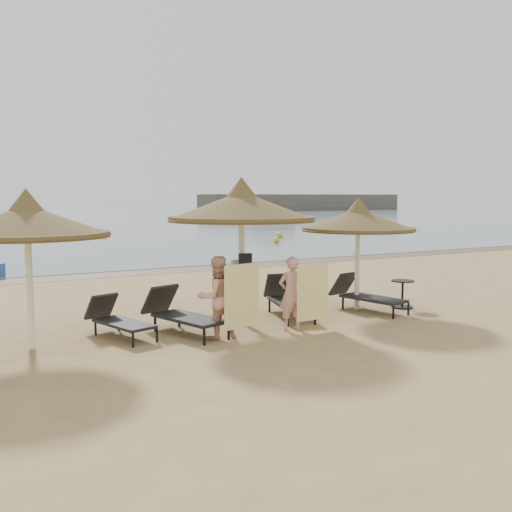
{
  "coord_description": "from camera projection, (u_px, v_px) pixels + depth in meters",
  "views": [
    {
      "loc": [
        -5.55,
        -9.79,
        2.65
      ],
      "look_at": [
        0.61,
        1.2,
        1.33
      ],
      "focal_mm": 40.0,
      "sensor_mm": 36.0,
      "label": 1
    }
  ],
  "objects": [
    {
      "name": "ground",
      "position": [
        259.0,
        328.0,
        11.47
      ],
      "size": [
        160.0,
        160.0,
        0.0
      ],
      "primitive_type": "plane",
      "color": "tan",
      "rests_on": "ground"
    },
    {
      "name": "wet_sand_strip",
      "position": [
        124.0,
        273.0,
        19.62
      ],
      "size": [
        200.0,
        1.6,
        0.01
      ],
      "primitive_type": "cube",
      "color": "brown",
      "rests_on": "ground"
    },
    {
      "name": "palapa_left",
      "position": [
        27.0,
        222.0,
        9.7
      ],
      "size": [
        2.81,
        2.81,
        2.79
      ],
      "rotation": [
        0.0,
        0.0,
        0.08
      ],
      "color": "white",
      "rests_on": "ground"
    },
    {
      "name": "palapa_center",
      "position": [
        241.0,
        207.0,
        11.73
      ],
      "size": [
        3.07,
        3.07,
        3.05
      ],
      "rotation": [
        0.0,
        0.0,
        -0.08
      ],
      "color": "white",
      "rests_on": "ground"
    },
    {
      "name": "palapa_right",
      "position": [
        358.0,
        220.0,
        13.23
      ],
      "size": [
        2.65,
        2.65,
        2.63
      ],
      "rotation": [
        0.0,
        0.0,
        0.0
      ],
      "color": "white",
      "rests_on": "ground"
    },
    {
      "name": "lounger_far_left",
      "position": [
        117.0,
        318.0,
        10.81
      ],
      "size": [
        1.01,
        1.78,
        0.76
      ],
      "rotation": [
        0.0,
        0.0,
        0.28
      ],
      "color": "black",
      "rests_on": "ground"
    },
    {
      "name": "lounger_near_left",
      "position": [
        180.0,
        313.0,
        11.07
      ],
      "size": [
        1.17,
        2.07,
        0.88
      ],
      "rotation": [
        0.0,
        0.0,
        0.28
      ],
      "color": "black",
      "rests_on": "ground"
    },
    {
      "name": "lounger_near_right",
      "position": [
        287.0,
        298.0,
        12.72
      ],
      "size": [
        1.15,
        2.06,
        0.88
      ],
      "rotation": [
        0.0,
        0.0,
        -0.28
      ],
      "color": "black",
      "rests_on": "ground"
    },
    {
      "name": "lounger_far_right",
      "position": [
        364.0,
        294.0,
        13.26
      ],
      "size": [
        1.0,
        1.97,
        0.84
      ],
      "rotation": [
        0.0,
        0.0,
        0.21
      ],
      "color": "black",
      "rests_on": "ground"
    },
    {
      "name": "side_table",
      "position": [
        402.0,
        295.0,
        13.58
      ],
      "size": [
        0.55,
        0.55,
        0.66
      ],
      "rotation": [
        0.0,
        0.0,
        0.2
      ],
      "color": "black",
      "rests_on": "ground"
    },
    {
      "name": "person_left",
      "position": [
        217.0,
        291.0,
        10.6
      ],
      "size": [
        0.83,
        0.54,
        1.8
      ],
      "primitive_type": "imported",
      "rotation": [
        0.0,
        0.0,
        3.15
      ],
      "color": "#E2A390",
      "rests_on": "ground"
    },
    {
      "name": "person_right",
      "position": [
        291.0,
        288.0,
        11.25
      ],
      "size": [
        0.82,
        0.57,
        1.71
      ],
      "primitive_type": "imported",
      "rotation": [
        0.0,
        0.0,
        3.07
      ],
      "color": "#E2A390",
      "rests_on": "ground"
    },
    {
      "name": "towel_left",
      "position": [
        242.0,
        296.0,
        10.48
      ],
      "size": [
        0.83,
        0.22,
        1.19
      ],
      "rotation": [
        0.0,
        0.0,
        0.23
      ],
      "color": "yellow",
      "rests_on": "ground"
    },
    {
      "name": "towel_right",
      "position": [
        313.0,
        292.0,
        11.21
      ],
      "size": [
        0.79,
        0.1,
        1.11
      ],
      "rotation": [
        0.0,
        0.0,
        0.1
      ],
      "color": "yellow",
      "rests_on": "ground"
    },
    {
      "name": "bag_patterned",
      "position": [
        238.0,
        268.0,
        12.02
      ],
      "size": [
        0.29,
        0.14,
        0.35
      ],
      "rotation": [
        0.0,
        0.0,
        0.18
      ],
      "color": "white",
      "rests_on": "ground"
    },
    {
      "name": "bag_dark",
      "position": [
        245.0,
        263.0,
        11.71
      ],
      "size": [
        0.28,
        0.15,
        0.38
      ],
      "rotation": [
        0.0,
        0.0,
        -0.22
      ],
      "color": "black",
      "rests_on": "ground"
    },
    {
      "name": "buoy_mid",
      "position": [
        103.0,
        233.0,
        37.97
      ],
      "size": [
        0.41,
        0.41,
        0.41
      ],
      "primitive_type": "sphere",
      "color": "gold",
      "rests_on": "ground"
    },
    {
      "name": "buoy_right",
      "position": [
        280.0,
        235.0,
        36.41
      ],
      "size": [
        0.38,
        0.38,
        0.38
      ],
      "primitive_type": "sphere",
      "color": "gold",
      "rests_on": "ground"
    },
    {
      "name": "buoy_extra",
      "position": [
        276.0,
        240.0,
        32.32
      ],
      "size": [
        0.35,
        0.35,
        0.35
      ],
      "primitive_type": "sphere",
      "color": "gold",
      "rests_on": "ground"
    }
  ]
}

